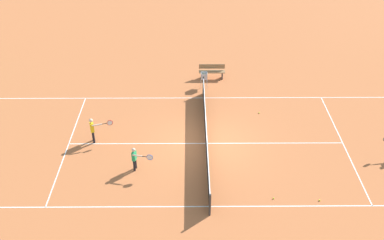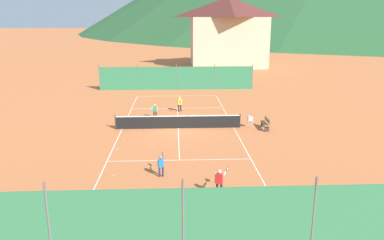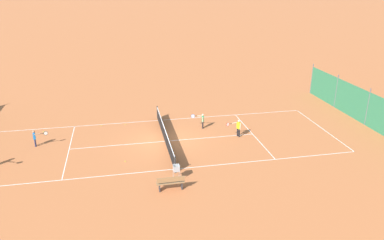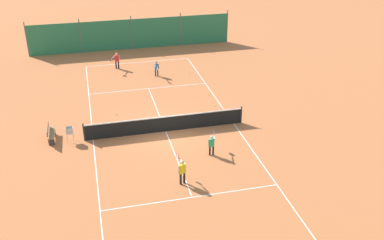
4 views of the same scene
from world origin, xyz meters
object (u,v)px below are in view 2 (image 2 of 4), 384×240
at_px(tennis_net, 178,122).
at_px(player_far_baseline, 155,110).
at_px(alpine_chalet, 228,31).
at_px(player_near_service, 220,180).
at_px(courtside_bench, 266,123).
at_px(player_far_service, 180,103).
at_px(ball_hopper, 250,119).
at_px(tennis_ball_service_box, 114,176).
at_px(tennis_ball_far_corner, 117,149).
at_px(player_near_baseline, 161,164).
at_px(tennis_ball_alley_left, 217,139).
at_px(tennis_ball_mid_court, 123,140).

distance_m(tennis_net, player_far_baseline, 3.59).
bearing_deg(tennis_net, alpine_chalet, 76.69).
height_order(player_far_baseline, player_near_service, player_near_service).
distance_m(tennis_net, courtside_bench, 6.37).
height_order(player_far_service, player_near_service, same).
bearing_deg(player_near_service, ball_hopper, 71.88).
distance_m(player_far_baseline, alpine_chalet, 35.64).
bearing_deg(tennis_ball_service_box, player_near_service, -24.35).
height_order(ball_hopper, alpine_chalet, alpine_chalet).
xyz_separation_m(tennis_ball_far_corner, courtside_bench, (10.15, 3.85, 0.42)).
relative_size(tennis_ball_service_box, tennis_ball_far_corner, 1.00).
bearing_deg(tennis_net, player_near_service, -80.78).
bearing_deg(tennis_ball_far_corner, player_near_service, -49.26).
bearing_deg(player_far_baseline, player_near_service, -75.42).
distance_m(player_far_baseline, player_near_baseline, 11.69).
xyz_separation_m(tennis_ball_alley_left, tennis_ball_mid_court, (-6.24, 0.24, 0.00)).
xyz_separation_m(player_near_service, tennis_ball_service_box, (-5.16, 2.34, -0.71)).
xyz_separation_m(player_near_baseline, courtside_bench, (7.30, 8.05, -0.22)).
bearing_deg(ball_hopper, tennis_ball_service_box, -135.78).
height_order(tennis_ball_service_box, ball_hopper, ball_hopper).
bearing_deg(tennis_ball_service_box, player_far_baseline, 82.43).
bearing_deg(player_far_service, ball_hopper, -45.92).
relative_size(player_near_baseline, tennis_ball_far_corner, 17.20).
relative_size(player_far_service, tennis_ball_far_corner, 19.29).
bearing_deg(alpine_chalet, courtside_bench, -93.60).
xyz_separation_m(player_near_service, courtside_bench, (4.58, 10.32, -0.29)).
relative_size(player_near_service, ball_hopper, 1.43).
distance_m(tennis_net, player_far_service, 5.21).
height_order(tennis_ball_mid_court, ball_hopper, ball_hopper).
bearing_deg(courtside_bench, tennis_ball_alley_left, -148.98).
xyz_separation_m(player_far_service, ball_hopper, (5.10, -5.27, -0.09)).
distance_m(tennis_ball_alley_left, alpine_chalet, 40.43).
relative_size(tennis_ball_mid_court, alpine_chalet, 0.01).
height_order(player_far_baseline, ball_hopper, player_far_baseline).
bearing_deg(tennis_ball_far_corner, courtside_bench, 20.78).
bearing_deg(ball_hopper, tennis_ball_mid_court, -164.34).
relative_size(player_near_service, courtside_bench, 0.85).
distance_m(tennis_ball_far_corner, ball_hopper, 10.10).
bearing_deg(player_near_baseline, tennis_ball_alley_left, 58.73).
xyz_separation_m(tennis_ball_mid_court, courtside_bench, (10.03, 2.04, 0.42)).
xyz_separation_m(tennis_ball_service_box, alpine_chalet, (12.09, 45.24, 5.79)).
bearing_deg(tennis_net, player_far_baseline, 121.25).
relative_size(player_near_baseline, alpine_chalet, 0.09).
relative_size(player_near_baseline, ball_hopper, 1.28).
distance_m(player_near_baseline, tennis_ball_far_corner, 5.12).
bearing_deg(ball_hopper, player_far_baseline, 156.40).
xyz_separation_m(tennis_net, alpine_chalet, (8.69, 36.72, 5.32)).
height_order(tennis_net, tennis_ball_mid_court, tennis_net).
bearing_deg(tennis_ball_mid_court, tennis_ball_far_corner, -93.83).
relative_size(tennis_ball_service_box, ball_hopper, 0.07).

